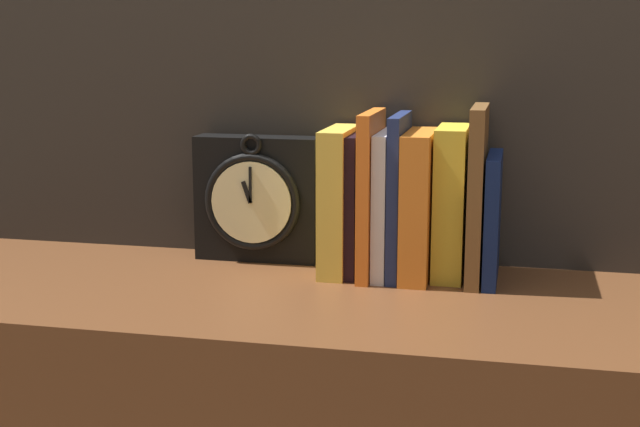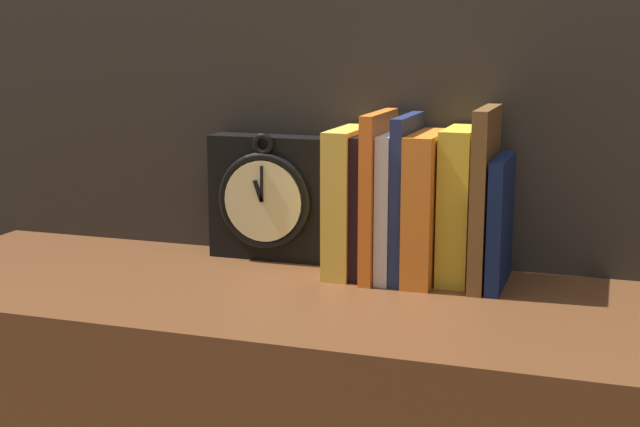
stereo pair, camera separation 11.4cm
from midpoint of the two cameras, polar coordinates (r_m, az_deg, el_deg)
name	(u,v)px [view 2 (the right image)]	position (r m, az deg, el deg)	size (l,w,h in m)	color
clock	(270,198)	(1.33, -0.77, 1.00)	(0.19, 0.07, 0.19)	black
book_slot0_yellow	(345,201)	(1.26, 4.20, 0.79)	(0.04, 0.13, 0.21)	gold
book_slot1_black	(364,204)	(1.26, 5.47, 0.59)	(0.02, 0.13, 0.20)	black
book_slot2_orange	(379,195)	(1.24, 6.40, 1.17)	(0.02, 0.14, 0.23)	orange
book_slot3_white	(393,205)	(1.25, 7.33, 0.52)	(0.02, 0.13, 0.20)	silver
book_slot4_navy	(406,197)	(1.24, 8.19, 1.01)	(0.02, 0.14, 0.23)	navy
book_slot5_orange	(426,207)	(1.23, 9.46, 0.39)	(0.04, 0.14, 0.20)	orange
book_slot6_yellow	(459,205)	(1.24, 11.53, 0.52)	(0.04, 0.12, 0.21)	gold
book_slot7_brown	(485,197)	(1.22, 13.15, 1.00)	(0.02, 0.14, 0.24)	brown
book_slot8_navy	(501,222)	(1.23, 14.12, -0.54)	(0.02, 0.14, 0.18)	navy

